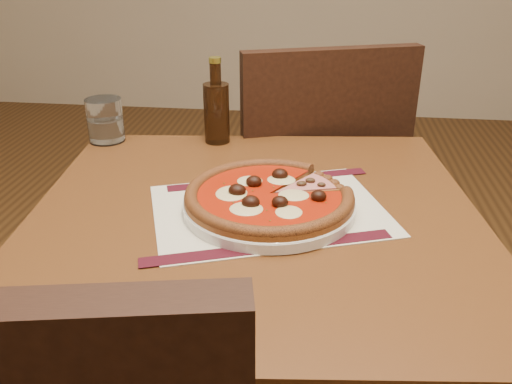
# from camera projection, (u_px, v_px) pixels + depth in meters

# --- Properties ---
(table) EXTENTS (0.88, 0.88, 0.75)m
(table) POSITION_uv_depth(u_px,v_px,m) (255.00, 260.00, 1.01)
(table) COLOR brown
(table) RESTS_ON ground
(chair_far) EXTENTS (0.57, 0.57, 0.95)m
(chair_far) POSITION_uv_depth(u_px,v_px,m) (312.00, 185.00, 1.56)
(chair_far) COLOR black
(chair_far) RESTS_ON ground
(placemat) EXTENTS (0.48, 0.41, 0.00)m
(placemat) POSITION_uv_depth(u_px,v_px,m) (269.00, 210.00, 0.97)
(placemat) COLOR beige
(placemat) RESTS_ON table
(plate) EXTENTS (0.31, 0.31, 0.02)m
(plate) POSITION_uv_depth(u_px,v_px,m) (269.00, 205.00, 0.97)
(plate) COLOR white
(plate) RESTS_ON placemat
(pizza) EXTENTS (0.30, 0.30, 0.04)m
(pizza) POSITION_uv_depth(u_px,v_px,m) (269.00, 195.00, 0.96)
(pizza) COLOR #A35C27
(pizza) RESTS_ON plate
(ham_slice) EXTENTS (0.13, 0.11, 0.02)m
(ham_slice) POSITION_uv_depth(u_px,v_px,m) (311.00, 185.00, 1.00)
(ham_slice) COLOR #A35C27
(ham_slice) RESTS_ON plate
(water_glass) EXTENTS (0.10, 0.10, 0.10)m
(water_glass) POSITION_uv_depth(u_px,v_px,m) (105.00, 120.00, 1.27)
(water_glass) COLOR white
(water_glass) RESTS_ON table
(bottle) EXTENTS (0.06, 0.06, 0.20)m
(bottle) POSITION_uv_depth(u_px,v_px,m) (217.00, 110.00, 1.26)
(bottle) COLOR #311B0C
(bottle) RESTS_ON table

